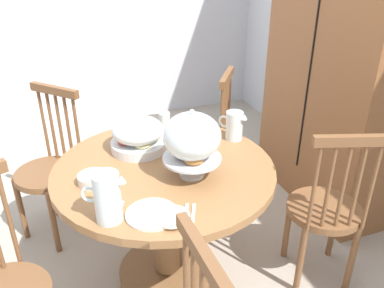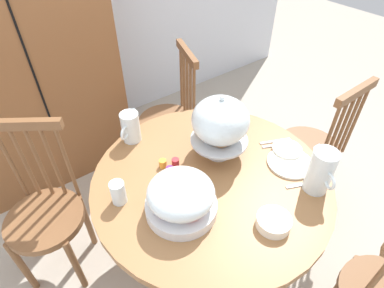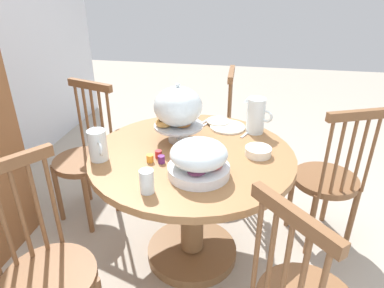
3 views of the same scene
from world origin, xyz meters
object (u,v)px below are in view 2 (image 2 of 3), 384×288
object	(u,v)px
windsor_chair_host_seat	(170,121)
pastry_stand_with_dome	(220,123)
windsor_chair_near_window	(46,215)
drinking_glass	(118,193)
fruit_platter_covered	(181,197)
cereal_bowl	(274,222)
china_plate_large	(290,163)
windsor_chair_far_side	(311,149)
wooden_armoire	(17,48)
orange_juice_pitcher	(320,173)
china_plate_small	(287,149)
dining_table	(209,208)
milk_pitcher	(131,128)

from	to	relation	value
windsor_chair_host_seat	pastry_stand_with_dome	world-z (taller)	pastry_stand_with_dome
windsor_chair_near_window	drinking_glass	size ratio (longest dim) A/B	8.86
fruit_platter_covered	cereal_bowl	world-z (taller)	fruit_platter_covered
china_plate_large	windsor_chair_far_side	bearing A→B (deg)	17.91
windsor_chair_near_window	fruit_platter_covered	world-z (taller)	windsor_chair_near_window
wooden_armoire	fruit_platter_covered	bearing A→B (deg)	-82.22
windsor_chair_host_seat	orange_juice_pitcher	size ratio (longest dim) A/B	4.53
windsor_chair_near_window	fruit_platter_covered	xyz separation A→B (m)	(0.47, -0.58, 0.37)
windsor_chair_near_window	china_plate_small	size ratio (longest dim) A/B	6.50
dining_table	cereal_bowl	size ratio (longest dim) A/B	7.97
china_plate_large	drinking_glass	world-z (taller)	drinking_glass
pastry_stand_with_dome	cereal_bowl	distance (m)	0.50
pastry_stand_with_dome	cereal_bowl	xyz separation A→B (m)	(-0.10, -0.46, -0.18)
dining_table	wooden_armoire	bearing A→B (deg)	106.81
windsor_chair_far_side	china_plate_small	world-z (taller)	windsor_chair_far_side
dining_table	fruit_platter_covered	size ratio (longest dim) A/B	3.72
fruit_platter_covered	milk_pitcher	size ratio (longest dim) A/B	1.81
windsor_chair_host_seat	china_plate_large	bearing A→B (deg)	-85.79
pastry_stand_with_dome	fruit_platter_covered	world-z (taller)	pastry_stand_with_dome
pastry_stand_with_dome	china_plate_large	bearing A→B (deg)	-48.33
windsor_chair_near_window	windsor_chair_far_side	distance (m)	1.63
drinking_glass	windsor_chair_near_window	bearing A→B (deg)	126.72
pastry_stand_with_dome	windsor_chair_host_seat	bearing A→B (deg)	76.91
drinking_glass	china_plate_small	bearing A→B (deg)	-14.97
orange_juice_pitcher	china_plate_large	world-z (taller)	orange_juice_pitcher
pastry_stand_with_dome	orange_juice_pitcher	distance (m)	0.49
wooden_armoire	pastry_stand_with_dome	distance (m)	1.42
dining_table	milk_pitcher	xyz separation A→B (m)	(-0.16, 0.46, 0.31)
milk_pitcher	china_plate_small	bearing A→B (deg)	-43.61
orange_juice_pitcher	drinking_glass	xyz separation A→B (m)	(-0.74, 0.46, -0.04)
fruit_platter_covered	drinking_glass	bearing A→B (deg)	132.28
milk_pitcher	cereal_bowl	world-z (taller)	milk_pitcher
wooden_armoire	dining_table	world-z (taller)	wooden_armoire
milk_pitcher	fruit_platter_covered	bearing A→B (deg)	-96.44
windsor_chair_host_seat	orange_juice_pitcher	distance (m)	1.20
windsor_chair_far_side	milk_pitcher	xyz separation A→B (m)	(-1.02, 0.46, 0.36)
windsor_chair_far_side	fruit_platter_covered	bearing A→B (deg)	-176.24
wooden_armoire	china_plate_large	world-z (taller)	wooden_armoire
cereal_bowl	dining_table	bearing A→B (deg)	94.94
wooden_armoire	windsor_chair_host_seat	distance (m)	1.07
milk_pitcher	china_plate_large	distance (m)	0.82
dining_table	orange_juice_pitcher	world-z (taller)	orange_juice_pitcher
pastry_stand_with_dome	drinking_glass	distance (m)	0.55
wooden_armoire	milk_pitcher	distance (m)	0.99
orange_juice_pitcher	china_plate_small	distance (m)	0.27
dining_table	fruit_platter_covered	bearing A→B (deg)	-161.87
wooden_armoire	windsor_chair_near_window	bearing A→B (deg)	-106.50
milk_pitcher	drinking_glass	world-z (taller)	milk_pitcher
windsor_chair_host_seat	china_plate_small	xyz separation A→B (m)	(0.13, -0.90, 0.30)
windsor_chair_near_window	milk_pitcher	world-z (taller)	windsor_chair_near_window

